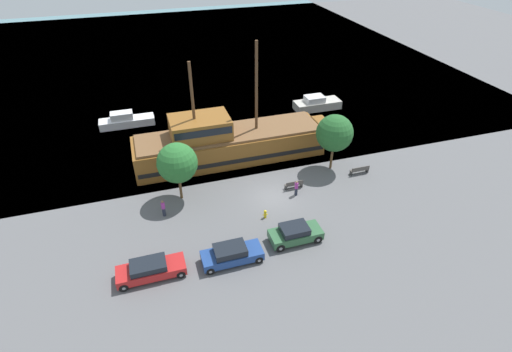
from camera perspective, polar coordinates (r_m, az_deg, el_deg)
The scene contains 15 objects.
ground_plane at distance 36.32m, azimuth 2.47°, elevation -2.99°, with size 160.00×160.00×0.00m, color #5B5B5E.
water_surface at distance 75.13m, azimuth -9.32°, elevation 16.73°, with size 80.00×80.00×0.00m, color slate.
pirate_ship at distance 41.11m, azimuth -4.16°, elevation 4.83°, with size 20.60×5.00×11.87m.
moored_boat_dockside at distance 53.11m, azimuth 8.67°, elevation 10.17°, with size 5.99×2.25×1.77m.
moored_boat_outer at distance 50.58m, azimuth -18.08°, elevation 7.54°, with size 6.37×1.83×1.77m.
parked_car_curb_front at distance 29.91m, azimuth -3.51°, elevation -11.07°, with size 4.50×1.81×1.41m.
parked_car_curb_mid at distance 29.81m, azimuth -14.83°, elevation -12.75°, with size 4.80×1.80×1.34m.
parked_car_curb_rear at distance 31.58m, azimuth 5.63°, elevation -8.16°, with size 4.12×1.84×1.45m.
fire_hydrant at distance 33.76m, azimuth 1.32°, elevation -5.40°, with size 0.42×0.25×0.76m.
bench_promenade_east at distance 37.27m, azimuth 5.46°, elevation -1.21°, with size 1.69×0.45×0.85m.
bench_promenade_west at distance 40.44m, azimuth 14.61°, elevation 0.85°, with size 1.91×0.45×0.85m.
pedestrian_walking_near at distance 36.26m, azimuth 5.78°, elevation -1.73°, with size 0.32×0.32×1.53m.
pedestrian_walking_far at distance 34.61m, azimuth -13.09°, elevation -4.49°, with size 0.32×0.32×1.59m.
tree_row_east at distance 34.71m, azimuth -11.19°, elevation 1.84°, with size 3.51×3.51×5.49m.
tree_row_mideast at distance 39.01m, azimuth 11.16°, elevation 6.03°, with size 3.57×3.57×5.73m.
Camera 1 is at (-10.18, -27.15, 21.88)m, focal length 28.00 mm.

